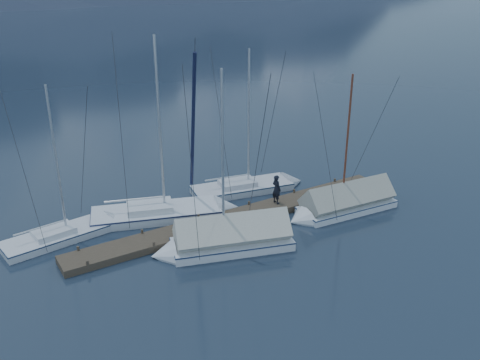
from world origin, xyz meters
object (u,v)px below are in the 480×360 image
(sailboat_covered_near, at_px, (340,205))
(sailboat_covered_far, at_px, (221,241))
(sailboat_open_mid, at_px, (175,212))
(sailboat_open_right, at_px, (256,187))
(sailboat_open_left, at_px, (76,232))
(person, at_px, (276,189))

(sailboat_covered_near, relative_size, sailboat_covered_far, 0.89)
(sailboat_open_mid, xyz_separation_m, sailboat_covered_near, (7.50, -4.23, 0.23))
(sailboat_open_mid, xyz_separation_m, sailboat_open_right, (5.46, 0.66, -0.02))
(sailboat_open_left, distance_m, sailboat_covered_far, 7.22)
(sailboat_covered_far, bearing_deg, person, 25.49)
(sailboat_covered_far, bearing_deg, sailboat_open_left, 136.15)
(sailboat_open_left, relative_size, sailboat_covered_near, 1.00)
(sailboat_covered_far, height_order, person, sailboat_covered_far)
(sailboat_open_left, xyz_separation_m, person, (9.88, -2.77, 0.99))
(sailboat_open_right, relative_size, sailboat_covered_far, 0.98)
(sailboat_open_left, distance_m, sailboat_covered_near, 13.39)
(sailboat_open_mid, relative_size, person, 6.38)
(sailboat_open_left, xyz_separation_m, sailboat_open_mid, (4.96, -0.68, 0.04))
(sailboat_covered_near, xyz_separation_m, person, (-2.57, 2.14, 0.73))
(person, bearing_deg, sailboat_covered_far, 109.25)
(sailboat_open_right, height_order, person, sailboat_open_right)
(sailboat_open_mid, relative_size, sailboat_covered_near, 1.25)
(sailboat_open_mid, bearing_deg, person, -22.97)
(sailboat_open_mid, distance_m, sailboat_covered_near, 8.61)
(sailboat_open_left, height_order, sailboat_open_right, sailboat_open_right)
(sailboat_open_left, relative_size, sailboat_covered_far, 0.89)
(sailboat_open_left, relative_size, sailboat_open_mid, 0.80)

